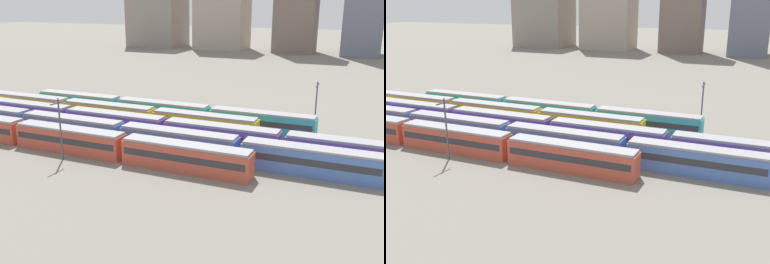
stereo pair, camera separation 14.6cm
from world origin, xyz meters
TOP-DOWN VIEW (x-y plane):
  - ground_plane at (0.00, 10.40)m, footprint 600.00×600.00m
  - train_track_0 at (14.30, 0.00)m, footprint 55.80×3.06m
  - train_track_1 at (20.13, 5.20)m, footprint 74.70×3.06m
  - train_track_2 at (24.86, 10.40)m, footprint 74.70×3.06m
  - train_track_3 at (10.58, 15.60)m, footprint 55.80×3.06m
  - train_track_4 at (18.98, 20.80)m, footprint 55.80×3.06m
  - catenary_pole_0 at (15.35, -3.09)m, footprint 0.24×3.20m
  - catenary_pole_1 at (46.13, 23.54)m, footprint 0.24×3.20m
  - distant_building_0 at (-47.76, 144.86)m, footprint 24.49×20.27m
  - distant_building_1 at (-14.69, 144.86)m, footprint 22.61×16.62m

SIDE VIEW (x-z plane):
  - ground_plane at x=0.00m, z-range 0.00..0.00m
  - train_track_0 at x=14.30m, z-range 0.03..3.78m
  - train_track_3 at x=10.58m, z-range 0.03..3.78m
  - train_track_4 at x=18.98m, z-range 0.03..3.78m
  - train_track_1 at x=20.13m, z-range 0.03..3.78m
  - train_track_2 at x=24.86m, z-range 0.03..3.78m
  - catenary_pole_0 at x=15.35m, z-range 0.53..9.37m
  - catenary_pole_1 at x=46.13m, z-range 0.53..9.55m
  - distant_building_0 at x=-47.76m, z-range 0.00..31.52m
  - distant_building_1 at x=-14.69m, z-range 0.00..41.59m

